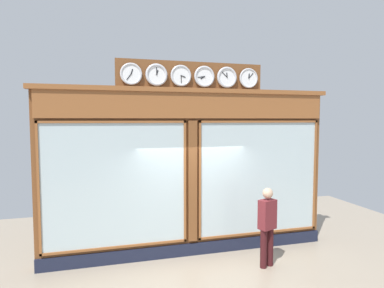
{
  "coord_description": "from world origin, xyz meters",
  "views": [
    {
      "loc": [
        1.99,
        7.14,
        3.12
      ],
      "look_at": [
        0.0,
        0.0,
        2.57
      ],
      "focal_mm": 30.84,
      "sensor_mm": 36.0,
      "label": 1
    }
  ],
  "objects": [
    {
      "name": "shop_facade",
      "position": [
        0.0,
        -0.12,
        1.96
      ],
      "size": [
        6.8,
        0.42,
        4.4
      ],
      "color": "brown",
      "rests_on": "ground_plane"
    },
    {
      "name": "pedestrian",
      "position": [
        -1.37,
        1.01,
        0.93
      ],
      "size": [
        0.41,
        0.33,
        1.69
      ],
      "color": "#3A1316",
      "rests_on": "ground_plane"
    }
  ]
}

